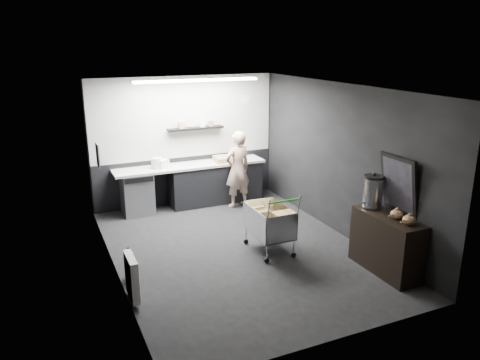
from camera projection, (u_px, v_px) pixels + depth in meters
name	position (u px, v px, depth m)	size (l,w,h in m)	color
floor	(237.00, 249.00, 7.91)	(5.50, 5.50, 0.00)	black
ceiling	(237.00, 88.00, 7.13)	(5.50, 5.50, 0.00)	beige
wall_back	(185.00, 140.00, 9.92)	(5.50, 5.50, 0.00)	black
wall_front	(338.00, 235.00, 5.11)	(5.50, 5.50, 0.00)	black
wall_left	(110.00, 188.00, 6.74)	(5.50, 5.50, 0.00)	black
wall_right	(340.00, 160.00, 8.30)	(5.50, 5.50, 0.00)	black
kitchen_wall_panel	(185.00, 117.00, 9.76)	(3.95, 0.02, 1.70)	#B5B5B0
dado_panel	(187.00, 179.00, 10.15)	(3.95, 0.02, 1.00)	black
floating_shelf	(196.00, 128.00, 9.81)	(1.20, 0.22, 0.04)	black
wall_clock	(246.00, 99.00, 10.21)	(0.20, 0.20, 0.03)	white
poster	(98.00, 155.00, 7.83)	(0.02, 0.30, 0.40)	white
poster_red_band	(98.00, 151.00, 7.81)	(0.01, 0.22, 0.10)	#B51630
radiator	(132.00, 277.00, 6.26)	(0.10, 0.50, 0.60)	white
ceiling_strip	(197.00, 80.00, 8.76)	(2.40, 0.20, 0.04)	white
prep_counter	(197.00, 184.00, 9.95)	(3.20, 0.61, 0.90)	black
person	(238.00, 169.00, 9.74)	(0.59, 0.39, 1.62)	beige
shopping_cart	(269.00, 223.00, 7.73)	(0.58, 0.95, 1.05)	silver
sideboard	(386.00, 235.00, 7.05)	(0.51, 1.20, 1.79)	black
fire_extinguisher	(129.00, 264.00, 6.90)	(0.14, 0.14, 0.47)	red
cardboard_box	(227.00, 159.00, 10.02)	(0.55, 0.41, 0.11)	#967750
pink_tub	(157.00, 163.00, 9.45)	(0.21, 0.21, 0.21)	silver
white_container	(163.00, 164.00, 9.47)	(0.20, 0.15, 0.18)	white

